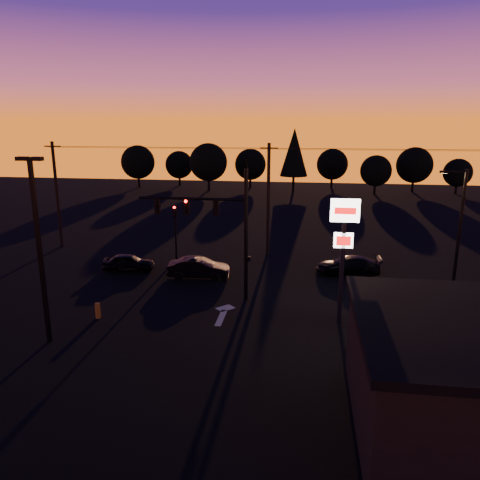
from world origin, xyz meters
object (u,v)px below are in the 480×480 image
object	(u,v)px
parking_lot_light	(38,239)
bollard	(98,311)
traffic_signal_mast	(219,220)
car_mid	(199,268)
suv_parked	(430,342)
streetlight	(458,231)
secondary_signal	(175,224)
pylon_sign	(344,235)
car_right	(348,265)
car_left	(129,262)

from	to	relation	value
parking_lot_light	bollard	distance (m)	5.84
traffic_signal_mast	car_mid	bearing A→B (deg)	121.46
parking_lot_light	car_mid	xyz separation A→B (m)	(5.22, 10.56, -4.56)
suv_parked	streetlight	bearing A→B (deg)	47.11
secondary_signal	streetlight	world-z (taller)	streetlight
secondary_signal	parking_lot_light	bearing A→B (deg)	-99.79
pylon_sign	car_right	xyz separation A→B (m)	(1.12, 8.26, -4.25)
traffic_signal_mast	secondary_signal	xyz separation A→B (m)	(-4.90, 7.49, -2.07)
car_mid	car_right	bearing A→B (deg)	-81.66
secondary_signal	suv_parked	size ratio (longest dim) A/B	0.90
bollard	car_mid	xyz separation A→B (m)	(4.04, 7.51, 0.27)
streetlight	car_right	size ratio (longest dim) A/B	1.76
streetlight	bollard	distance (m)	21.33
pylon_sign	suv_parked	size ratio (longest dim) A/B	1.41
pylon_sign	suv_parked	distance (m)	6.67
bollard	car_left	bearing A→B (deg)	99.49
secondary_signal	parking_lot_light	size ratio (longest dim) A/B	0.48
streetlight	suv_parked	world-z (taller)	streetlight
car_left	suv_parked	xyz separation A→B (m)	(18.65, -10.14, 0.04)
car_mid	parking_lot_light	bearing A→B (deg)	150.12
traffic_signal_mast	suv_parked	bearing A→B (deg)	-27.69
pylon_sign	suv_parked	world-z (taller)	pylon_sign
car_right	secondary_signal	bearing A→B (deg)	-99.50
car_mid	car_right	size ratio (longest dim) A/B	0.94
car_left	car_mid	world-z (taller)	car_mid
parking_lot_light	traffic_signal_mast	bearing A→B (deg)	43.37
streetlight	car_left	size ratio (longest dim) A/B	2.18
pylon_sign	parking_lot_light	bearing A→B (deg)	-162.77
streetlight	car_mid	xyz separation A→B (m)	(-16.19, 2.06, -3.72)
car_left	car_mid	distance (m)	5.48
parking_lot_light	car_right	size ratio (longest dim) A/B	2.01
car_right	suv_parked	bearing A→B (deg)	11.75
bollard	car_right	world-z (taller)	car_right
streetlight	car_left	bearing A→B (deg)	172.53
secondary_signal	streetlight	distance (m)	19.89
secondary_signal	car_mid	distance (m)	5.24
car_mid	suv_parked	bearing A→B (deg)	-128.88
pylon_sign	streetlight	world-z (taller)	streetlight
car_left	streetlight	bearing A→B (deg)	-106.49
secondary_signal	car_mid	bearing A→B (deg)	-55.29
secondary_signal	pylon_sign	bearing A→B (deg)	-39.77
pylon_sign	car_mid	distance (m)	11.86
streetlight	suv_parked	xyz separation A→B (m)	(-2.96, -7.31, -3.75)
parking_lot_light	suv_parked	xyz separation A→B (m)	(18.45, 1.19, -4.60)
streetlight	car_mid	bearing A→B (deg)	172.74
bollard	suv_parked	xyz separation A→B (m)	(17.27, -1.86, 0.24)
car_left	car_right	world-z (taller)	car_right
traffic_signal_mast	streetlight	distance (m)	14.10
pylon_sign	bollard	distance (m)	14.13
car_mid	secondary_signal	bearing A→B (deg)	31.11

